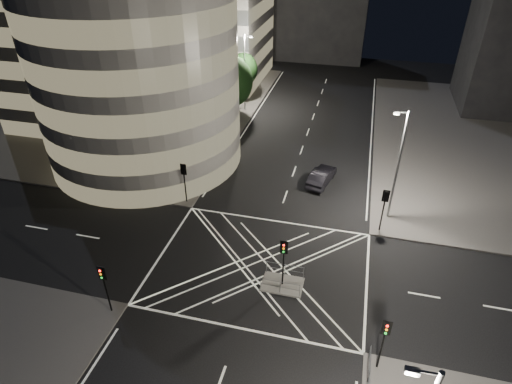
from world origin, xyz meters
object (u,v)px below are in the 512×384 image
(central_island, at_px, (282,284))
(traffic_signal_island, at_px, (284,255))
(street_lamp_right_far, at_px, (398,163))
(traffic_signal_nl, at_px, (104,281))
(traffic_signal_nr, at_px, (384,336))
(sedan, at_px, (322,176))
(traffic_signal_fl, at_px, (184,176))
(street_lamp_left_far, at_px, (245,70))
(traffic_signal_fr, at_px, (384,203))
(street_lamp_left_near, at_px, (196,125))

(central_island, height_order, traffic_signal_island, traffic_signal_island)
(traffic_signal_island, xyz_separation_m, street_lamp_right_far, (7.44, 10.50, 2.63))
(traffic_signal_nl, xyz_separation_m, traffic_signal_nr, (17.60, 0.00, 0.00))
(traffic_signal_nl, relative_size, street_lamp_right_far, 0.40)
(central_island, xyz_separation_m, sedan, (1.03, 14.88, 0.71))
(traffic_signal_fl, height_order, street_lamp_left_far, street_lamp_left_far)
(traffic_signal_fr, xyz_separation_m, street_lamp_left_near, (-18.24, 5.20, 2.63))
(central_island, distance_m, traffic_signal_nl, 12.36)
(street_lamp_left_near, bearing_deg, street_lamp_left_far, 90.00)
(street_lamp_right_far, bearing_deg, street_lamp_left_far, 131.94)
(traffic_signal_nl, height_order, street_lamp_left_far, street_lamp_left_far)
(traffic_signal_fr, bearing_deg, street_lamp_right_far, 73.89)
(traffic_signal_fl, xyz_separation_m, street_lamp_left_near, (-0.64, 5.20, 2.63))
(street_lamp_right_far, bearing_deg, traffic_signal_nl, -139.09)
(street_lamp_left_far, height_order, sedan, street_lamp_left_far)
(traffic_signal_island, xyz_separation_m, sedan, (1.03, 14.88, -2.12))
(traffic_signal_fl, bearing_deg, street_lamp_left_near, 96.97)
(traffic_signal_nr, bearing_deg, street_lamp_left_far, 116.36)
(traffic_signal_fr, bearing_deg, traffic_signal_fl, 180.00)
(street_lamp_left_near, distance_m, street_lamp_left_far, 18.00)
(street_lamp_left_near, xyz_separation_m, street_lamp_right_far, (18.87, -3.00, 0.00))
(traffic_signal_nl, distance_m, traffic_signal_fr, 22.24)
(street_lamp_left_far, bearing_deg, street_lamp_right_far, -48.06)
(street_lamp_left_far, bearing_deg, street_lamp_left_near, -90.00)
(traffic_signal_nl, height_order, street_lamp_right_far, street_lamp_right_far)
(central_island, height_order, sedan, sedan)
(central_island, relative_size, street_lamp_left_near, 0.30)
(traffic_signal_nr, distance_m, street_lamp_left_far, 41.15)
(traffic_signal_island, bearing_deg, traffic_signal_nr, -37.93)
(traffic_signal_nl, height_order, traffic_signal_fr, same)
(traffic_signal_fl, distance_m, traffic_signal_nr, 22.24)
(traffic_signal_island, height_order, street_lamp_left_near, street_lamp_left_near)
(central_island, height_order, street_lamp_right_far, street_lamp_right_far)
(sedan, bearing_deg, street_lamp_right_far, 158.98)
(street_lamp_left_near, bearing_deg, traffic_signal_fr, -15.92)
(traffic_signal_fl, bearing_deg, sedan, 29.09)
(traffic_signal_nr, height_order, traffic_signal_island, same)
(street_lamp_left_near, bearing_deg, traffic_signal_fl, -83.03)
(traffic_signal_fl, relative_size, sedan, 0.83)
(traffic_signal_fl, distance_m, street_lamp_left_far, 23.36)
(central_island, xyz_separation_m, street_lamp_right_far, (7.44, 10.50, 5.47))
(traffic_signal_fr, relative_size, street_lamp_left_near, 0.40)
(traffic_signal_nl, height_order, traffic_signal_nr, same)
(street_lamp_left_near, bearing_deg, street_lamp_right_far, -9.03)
(traffic_signal_nl, xyz_separation_m, street_lamp_left_far, (-0.64, 36.80, 2.63))
(street_lamp_left_near, bearing_deg, traffic_signal_nr, -45.87)
(central_island, distance_m, street_lamp_left_near, 18.52)
(traffic_signal_nl, relative_size, traffic_signal_island, 1.00)
(central_island, xyz_separation_m, traffic_signal_fl, (-10.80, 8.30, 2.84))
(traffic_signal_nr, xyz_separation_m, traffic_signal_island, (-6.80, 5.30, 0.00))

